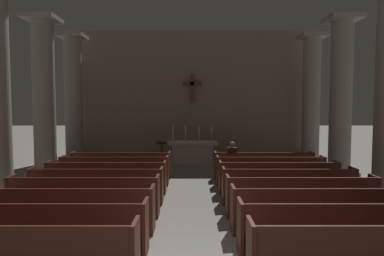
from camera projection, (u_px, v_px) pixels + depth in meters
The scene contains 28 objects.
pew_left_row_1 at pixel (14, 254), 4.75m from camera, with size 3.47×0.50×0.95m.
pew_left_row_2 at pixel (46, 228), 5.78m from camera, with size 3.47×0.50×0.95m.
pew_left_row_3 at pixel (68, 209), 6.80m from camera, with size 3.47×0.50×0.95m.
pew_left_row_4 at pixel (84, 196), 7.83m from camera, with size 3.47×0.50×0.95m.
pew_left_row_5 at pixel (96, 186), 8.86m from camera, with size 3.47×0.50×0.95m.
pew_left_row_6 at pixel (106, 177), 9.88m from camera, with size 3.47×0.50×0.95m.
pew_left_row_7 at pixel (114, 171), 10.91m from camera, with size 3.47×0.50×0.95m.
pew_left_row_8 at pixel (121, 165), 11.93m from camera, with size 3.47×0.50×0.95m.
pew_right_row_1 at pixel (371, 254), 4.76m from camera, with size 3.47×0.50×0.95m.
pew_right_row_2 at pixel (339, 228), 5.79m from camera, with size 3.47×0.50×0.95m.
pew_right_row_3 at pixel (317, 209), 6.81m from camera, with size 3.47×0.50×0.95m.
pew_right_row_4 at pixel (301, 196), 7.84m from camera, with size 3.47×0.50×0.95m.
pew_right_row_5 at pixel (288, 186), 8.86m from camera, with size 3.47×0.50×0.95m.
pew_right_row_6 at pixel (278, 177), 9.89m from camera, with size 3.47×0.50×0.95m.
pew_right_row_7 at pixel (270, 171), 10.91m from camera, with size 3.47×0.50×0.95m.
pew_right_row_8 at pixel (263, 165), 11.94m from camera, with size 3.47×0.50×0.95m.
column_left_third at pixel (44, 99), 12.26m from camera, with size 1.17×1.17×5.79m.
column_right_third at pixel (340, 99), 12.28m from camera, with size 1.17×1.17×5.79m.
column_left_fourth at pixel (73, 101), 15.31m from camera, with size 1.17×1.17×5.79m.
column_right_fourth at pixel (311, 101), 15.33m from camera, with size 1.17×1.17×5.79m.
altar at pixel (192, 152), 14.88m from camera, with size 2.20×0.90×1.01m.
candlestick_outer_left at pixel (173, 136), 14.83m from camera, with size 0.16×0.16×0.72m.
candlestick_inner_left at pixel (185, 136), 14.83m from camera, with size 0.16×0.16×0.72m.
candlestick_inner_right at pixel (199, 136), 14.83m from camera, with size 0.16×0.16×0.72m.
candlestick_outer_right at pixel (211, 136), 14.83m from camera, with size 0.16×0.16×0.72m.
apse_with_cross at pixel (192, 95), 16.82m from camera, with size 12.05×0.42×6.28m.
lectern at pixel (161, 156), 13.68m from camera, with size 0.44×0.36×1.15m.
lone_worshipper at pixel (232, 159), 11.96m from camera, with size 0.32×0.43×1.32m.
Camera 1 is at (-0.02, -4.67, 2.56)m, focal length 31.56 mm.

